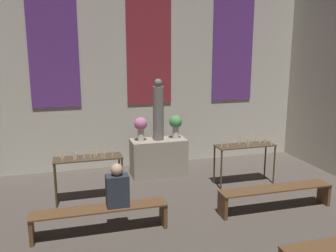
{
  "coord_description": "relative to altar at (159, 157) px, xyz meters",
  "views": [
    {
      "loc": [
        -2.06,
        1.55,
        3.0
      ],
      "look_at": [
        0.0,
        8.8,
        1.34
      ],
      "focal_mm": 40.0,
      "sensor_mm": 36.0,
      "label": 1
    }
  ],
  "objects": [
    {
      "name": "flower_vase_left",
      "position": [
        -0.41,
        0.0,
        0.77
      ],
      "size": [
        0.3,
        0.3,
        0.54
      ],
      "color": "beige",
      "rests_on": "altar"
    },
    {
      "name": "pew_back_right",
      "position": [
        1.59,
        -2.42,
        -0.1
      ],
      "size": [
        2.16,
        0.36,
        0.44
      ],
      "color": "brown",
      "rests_on": "ground_plane"
    },
    {
      "name": "candle_rack_left",
      "position": [
        -1.66,
        -1.03,
        0.33
      ],
      "size": [
        1.31,
        0.44,
        1.06
      ],
      "color": "#473823",
      "rests_on": "ground_plane"
    },
    {
      "name": "wall_back",
      "position": [
        0.0,
        0.94,
        2.06
      ],
      "size": [
        8.08,
        0.16,
        4.91
      ],
      "color": "beige",
      "rests_on": "ground_plane"
    },
    {
      "name": "pew_back_left",
      "position": [
        -1.59,
        -2.42,
        -0.1
      ],
      "size": [
        2.16,
        0.36,
        0.44
      ],
      "color": "brown",
      "rests_on": "ground_plane"
    },
    {
      "name": "candle_rack_right",
      "position": [
        1.67,
        -1.03,
        0.33
      ],
      "size": [
        1.31,
        0.44,
        1.07
      ],
      "color": "#473823",
      "rests_on": "ground_plane"
    },
    {
      "name": "statue",
      "position": [
        0.0,
        0.0,
        1.08
      ],
      "size": [
        0.25,
        0.25,
        1.39
      ],
      "color": "slate",
      "rests_on": "altar"
    },
    {
      "name": "altar",
      "position": [
        0.0,
        0.0,
        0.0
      ],
      "size": [
        1.27,
        0.58,
        0.85
      ],
      "color": "gray",
      "rests_on": "ground_plane"
    },
    {
      "name": "person_seated",
      "position": [
        -1.3,
        -2.42,
        0.32
      ],
      "size": [
        0.36,
        0.24,
        0.72
      ],
      "color": "#282D38",
      "rests_on": "pew_back_left"
    },
    {
      "name": "flower_vase_right",
      "position": [
        0.41,
        0.0,
        0.77
      ],
      "size": [
        0.3,
        0.3,
        0.54
      ],
      "color": "beige",
      "rests_on": "altar"
    }
  ]
}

